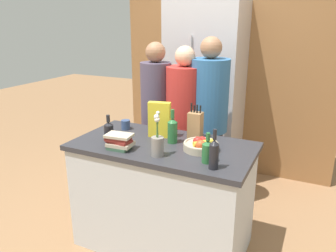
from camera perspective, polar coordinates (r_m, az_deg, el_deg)
ground_plane at (r=3.00m, az=-0.80°, el=-19.48°), size 14.00×14.00×0.00m
kitchen_island at (r=2.75m, az=-0.85°, el=-11.94°), size 1.41×0.74×0.91m
back_wall_wood at (r=4.07m, az=10.25°, el=10.23°), size 2.61×0.12×2.60m
refrigerator at (r=3.82m, az=6.44°, el=5.62°), size 0.82×0.62×2.04m
fruit_bowl at (r=2.44m, az=5.72°, el=-3.32°), size 0.26×0.26×0.11m
knife_block at (r=2.65m, az=4.79°, el=0.16°), size 0.11×0.09×0.29m
flower_vase at (r=2.30m, az=-1.85°, el=-3.07°), size 0.09×0.09×0.33m
cereal_box at (r=2.67m, az=-1.50°, el=1.11°), size 0.19×0.10×0.29m
coffee_mug at (r=2.91m, az=-7.35°, el=0.24°), size 0.08×0.11×0.08m
book_stack at (r=2.47m, az=-8.48°, el=-2.67°), size 0.21×0.15×0.11m
bottle_oil at (r=2.55m, az=0.78°, el=-0.66°), size 0.08×0.08×0.27m
bottle_vinegar at (r=2.22m, az=6.89°, el=-4.33°), size 0.08×0.08×0.21m
bottle_wine at (r=2.13m, az=8.00°, el=-4.75°), size 0.06×0.06×0.27m
bottle_water at (r=2.63m, az=-10.27°, el=-0.84°), size 0.07×0.07×0.22m
person_at_sink at (r=3.27m, az=-2.07°, el=1.98°), size 0.30×0.30×1.64m
person_in_blue at (r=3.16m, az=2.81°, el=0.89°), size 0.35×0.35×1.61m
person_in_red_tee at (r=3.14m, az=7.06°, el=1.59°), size 0.36×0.36×1.69m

